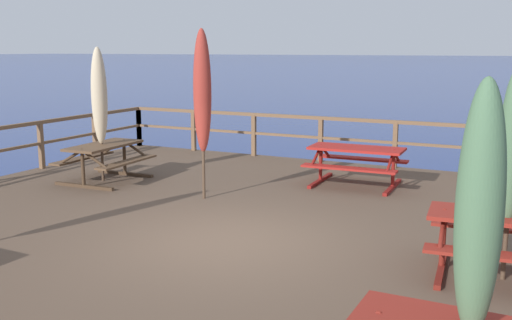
# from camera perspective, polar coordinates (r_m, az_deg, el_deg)

# --- Properties ---
(ground_plane) EXTENTS (600.00, 600.00, 0.00)m
(ground_plane) POSITION_cam_1_polar(r_m,az_deg,el_deg) (8.84, -2.83, -12.02)
(ground_plane) COLOR navy
(wooden_deck) EXTENTS (12.83, 12.91, 0.71)m
(wooden_deck) POSITION_cam_1_polar(r_m,az_deg,el_deg) (8.71, -2.86, -9.86)
(wooden_deck) COLOR brown
(wooden_deck) RESTS_ON ground
(railing_waterside_far) EXTENTS (12.63, 0.10, 1.09)m
(railing_waterside_far) POSITION_cam_1_polar(r_m,az_deg,el_deg) (14.14, 9.60, 2.55)
(railing_waterside_far) COLOR brown
(railing_waterside_far) RESTS_ON wooden_deck
(picnic_table_mid_right) EXTENTS (1.88, 1.46, 0.78)m
(picnic_table_mid_right) POSITION_cam_1_polar(r_m,az_deg,el_deg) (12.01, 9.52, 0.22)
(picnic_table_mid_right) COLOR maroon
(picnic_table_mid_right) RESTS_ON wooden_deck
(picnic_table_front_right) EXTENTS (1.46, 1.74, 0.78)m
(picnic_table_front_right) POSITION_cam_1_polar(r_m,az_deg,el_deg) (12.61, -14.23, 0.51)
(picnic_table_front_right) COLOR brown
(picnic_table_front_right) RESTS_ON wooden_deck
(picnic_table_back_right) EXTENTS (1.78, 1.55, 0.78)m
(picnic_table_back_right) POSITION_cam_1_polar(r_m,az_deg,el_deg) (7.67, 22.26, -6.39)
(picnic_table_back_right) COLOR maroon
(picnic_table_back_right) RESTS_ON wooden_deck
(patio_umbrella_tall_mid_left) EXTENTS (0.32, 0.32, 3.03)m
(patio_umbrella_tall_mid_left) POSITION_cam_1_polar(r_m,az_deg,el_deg) (10.65, -5.13, 6.46)
(patio_umbrella_tall_mid_left) COLOR #4C3828
(patio_umbrella_tall_mid_left) RESTS_ON wooden_deck
(patio_umbrella_tall_back_left) EXTENTS (0.32, 0.32, 2.72)m
(patio_umbrella_tall_back_left) POSITION_cam_1_polar(r_m,az_deg,el_deg) (12.52, -14.69, 5.86)
(patio_umbrella_tall_back_left) COLOR #4C3828
(patio_umbrella_tall_back_left) RESTS_ON wooden_deck
(patio_umbrella_short_mid) EXTENTS (0.32, 0.32, 2.51)m
(patio_umbrella_short_mid) POSITION_cam_1_polar(r_m,az_deg,el_deg) (4.31, 20.48, -4.74)
(patio_umbrella_short_mid) COLOR #4C3828
(patio_umbrella_short_mid) RESTS_ON wooden_deck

